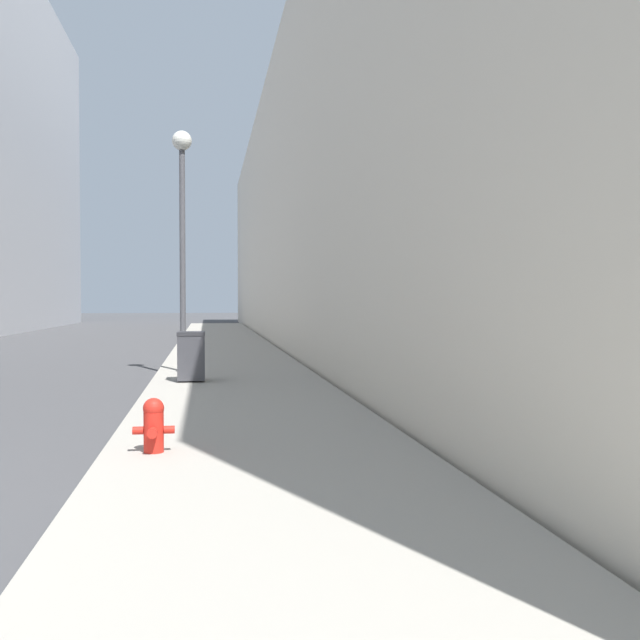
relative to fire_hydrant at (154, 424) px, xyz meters
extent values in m
cube|color=#9E998E|center=(1.26, 15.60, -0.39)|extent=(3.71, 60.00, 0.14)
cube|color=beige|center=(9.21, 23.60, 5.43)|extent=(12.00, 60.00, 11.77)
cylinder|color=red|center=(0.00, 0.01, -0.09)|extent=(0.22, 0.22, 0.46)
sphere|color=red|center=(0.00, 0.01, 0.18)|extent=(0.24, 0.24, 0.24)
cylinder|color=red|center=(0.00, 0.01, 0.25)|extent=(0.06, 0.06, 0.05)
cylinder|color=red|center=(0.00, -0.17, -0.07)|extent=(0.11, 0.12, 0.11)
cylinder|color=red|center=(-0.17, 0.01, -0.07)|extent=(0.12, 0.09, 0.09)
cylinder|color=red|center=(0.17, 0.01, -0.07)|extent=(0.12, 0.09, 0.09)
cube|color=#3D3D42|center=(0.26, 7.11, 0.18)|extent=(0.57, 0.58, 0.94)
cube|color=#2D2D31|center=(0.26, 7.11, 0.69)|extent=(0.58, 0.59, 0.08)
cylinder|color=black|center=(0.02, 7.36, -0.24)|extent=(0.05, 0.16, 0.16)
cylinder|color=black|center=(0.50, 7.36, -0.24)|extent=(0.05, 0.16, 0.16)
cylinder|color=#4C4C51|center=(0.02, 9.26, -0.20)|extent=(0.26, 0.26, 0.25)
cylinder|color=#4C4C51|center=(0.02, 9.26, 2.35)|extent=(0.14, 0.14, 5.35)
sphere|color=silver|center=(0.02, 9.26, 5.22)|extent=(0.47, 0.47, 0.47)
camera|label=1|loc=(0.61, -8.19, 1.40)|focal=40.00mm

